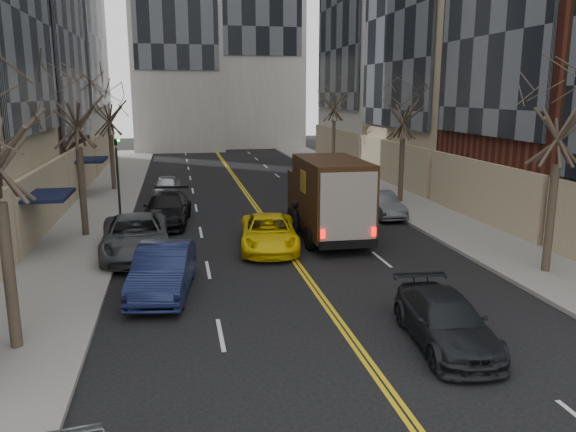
# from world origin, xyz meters

# --- Properties ---
(sidewalk_left) EXTENTS (4.00, 66.00, 0.15)m
(sidewalk_left) POSITION_xyz_m (-9.00, 27.00, 0.07)
(sidewalk_left) COLOR slate
(sidewalk_left) RESTS_ON ground
(sidewalk_right) EXTENTS (4.00, 66.00, 0.15)m
(sidewalk_right) POSITION_xyz_m (9.00, 27.00, 0.07)
(sidewalk_right) COLOR slate
(sidewalk_right) RESTS_ON ground
(tree_lf_mid) EXTENTS (3.20, 3.20, 8.91)m
(tree_lf_mid) POSITION_xyz_m (-8.80, 20.00, 6.60)
(tree_lf_mid) COLOR #382D23
(tree_lf_mid) RESTS_ON sidewalk_left
(tree_lf_far) EXTENTS (3.20, 3.20, 8.12)m
(tree_lf_far) POSITION_xyz_m (-8.80, 33.00, 6.02)
(tree_lf_far) COLOR #382D23
(tree_lf_far) RESTS_ON sidewalk_left
(tree_rt_near) EXTENTS (3.20, 3.20, 8.71)m
(tree_rt_near) POSITION_xyz_m (8.80, 11.00, 6.45)
(tree_rt_near) COLOR #382D23
(tree_rt_near) RESTS_ON sidewalk_right
(tree_rt_mid) EXTENTS (3.20, 3.20, 8.32)m
(tree_rt_mid) POSITION_xyz_m (8.80, 25.00, 6.17)
(tree_rt_mid) COLOR #382D23
(tree_rt_mid) RESTS_ON sidewalk_right
(tree_rt_far) EXTENTS (3.20, 3.20, 9.11)m
(tree_rt_far) POSITION_xyz_m (8.80, 40.00, 6.74)
(tree_rt_far) COLOR #382D23
(tree_rt_far) RESTS_ON sidewalk_right
(traffic_signal) EXTENTS (0.29, 0.26, 4.70)m
(traffic_signal) POSITION_xyz_m (-7.39, 22.00, 2.82)
(traffic_signal) COLOR black
(traffic_signal) RESTS_ON sidewalk_left
(ups_truck) EXTENTS (2.89, 6.89, 3.75)m
(ups_truck) POSITION_xyz_m (2.24, 17.72, 1.89)
(ups_truck) COLOR black
(ups_truck) RESTS_ON ground
(observer_sedan) EXTENTS (2.30, 4.76, 1.33)m
(observer_sedan) POSITION_xyz_m (2.36, 6.22, 0.67)
(observer_sedan) COLOR black
(observer_sedan) RESTS_ON ground
(taxi) EXTENTS (2.98, 5.41, 1.44)m
(taxi) POSITION_xyz_m (-0.74, 16.44, 0.72)
(taxi) COLOR yellow
(taxi) RESTS_ON ground
(pedestrian) EXTENTS (0.58, 0.76, 1.89)m
(pedestrian) POSITION_xyz_m (0.68, 17.42, 0.94)
(pedestrian) COLOR black
(pedestrian) RESTS_ON ground
(parked_lf_b) EXTENTS (2.39, 5.16, 1.64)m
(parked_lf_b) POSITION_xyz_m (-5.10, 11.70, 0.82)
(parked_lf_b) COLOR #121A3B
(parked_lf_b) RESTS_ON ground
(parked_lf_c) EXTENTS (3.08, 6.07, 1.64)m
(parked_lf_c) POSITION_xyz_m (-6.30, 16.53, 0.82)
(parked_lf_c) COLOR #44464A
(parked_lf_c) RESTS_ON ground
(parked_lf_d) EXTENTS (2.77, 5.65, 1.58)m
(parked_lf_d) POSITION_xyz_m (-5.10, 22.16, 0.79)
(parked_lf_d) COLOR black
(parked_lf_d) RESTS_ON ground
(parked_lf_e) EXTENTS (1.96, 4.10, 1.35)m
(parked_lf_e) POSITION_xyz_m (-5.21, 30.12, 0.68)
(parked_lf_e) COLOR #A5A7AC
(parked_lf_e) RESTS_ON ground
(parked_rt_a) EXTENTS (1.61, 4.16, 1.35)m
(parked_rt_a) POSITION_xyz_m (6.30, 21.62, 0.68)
(parked_rt_a) COLOR #4A4B51
(parked_rt_a) RESTS_ON ground
(parked_rt_b) EXTENTS (3.31, 6.01, 1.59)m
(parked_rt_b) POSITION_xyz_m (5.36, 30.07, 0.80)
(parked_rt_b) COLOR #9EA0A5
(parked_rt_b) RESTS_ON ground
(parked_rt_c) EXTENTS (1.90, 4.58, 1.32)m
(parked_rt_c) POSITION_xyz_m (6.21, 38.67, 0.66)
(parked_rt_c) COLOR black
(parked_rt_c) RESTS_ON ground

